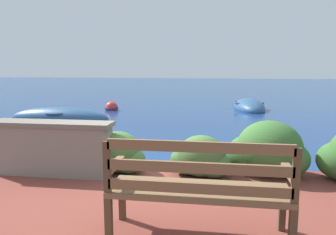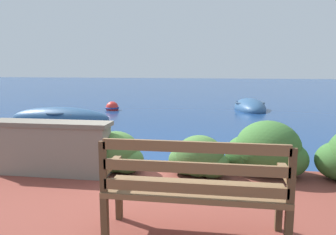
{
  "view_description": "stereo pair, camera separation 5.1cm",
  "coord_description": "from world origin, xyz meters",
  "px_view_note": "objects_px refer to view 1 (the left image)",
  "views": [
    {
      "loc": [
        0.95,
        -4.87,
        1.75
      ],
      "look_at": [
        -0.27,
        3.43,
        0.41
      ],
      "focal_mm": 35.0,
      "sensor_mm": 36.0,
      "label": 1
    },
    {
      "loc": [
        1.0,
        -4.86,
        1.75
      ],
      "look_at": [
        -0.27,
        3.43,
        0.41
      ],
      "focal_mm": 35.0,
      "sensor_mm": 36.0,
      "label": 2
    }
  ],
  "objects_px": {
    "park_bench": "(198,186)",
    "rowboat_mid": "(249,108)",
    "rowboat_nearest": "(60,118)",
    "mooring_buoy": "(111,108)"
  },
  "relations": [
    {
      "from": "rowboat_mid",
      "to": "rowboat_nearest",
      "type": "bearing_deg",
      "value": -66.7
    },
    {
      "from": "rowboat_nearest",
      "to": "rowboat_mid",
      "type": "relative_size",
      "value": 1.25
    },
    {
      "from": "park_bench",
      "to": "rowboat_nearest",
      "type": "xyz_separation_m",
      "value": [
        -4.84,
        7.05,
        -0.64
      ]
    },
    {
      "from": "park_bench",
      "to": "mooring_buoy",
      "type": "bearing_deg",
      "value": 107.08
    },
    {
      "from": "park_bench",
      "to": "rowboat_mid",
      "type": "height_order",
      "value": "park_bench"
    },
    {
      "from": "park_bench",
      "to": "rowboat_nearest",
      "type": "height_order",
      "value": "park_bench"
    },
    {
      "from": "rowboat_mid",
      "to": "park_bench",
      "type": "bearing_deg",
      "value": -14.13
    },
    {
      "from": "rowboat_nearest",
      "to": "mooring_buoy",
      "type": "bearing_deg",
      "value": 70.01
    },
    {
      "from": "rowboat_mid",
      "to": "mooring_buoy",
      "type": "xyz_separation_m",
      "value": [
        -5.4,
        -1.02,
        0.02
      ]
    },
    {
      "from": "park_bench",
      "to": "rowboat_mid",
      "type": "distance_m",
      "value": 10.75
    }
  ]
}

